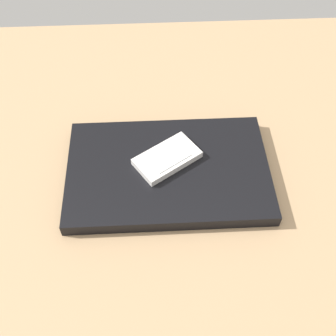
{
  "coord_description": "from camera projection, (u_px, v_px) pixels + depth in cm",
  "views": [
    {
      "loc": [
        -2.2,
        48.29,
        60.01
      ],
      "look_at": [
        -4.37,
        4.95,
        5.0
      ],
      "focal_mm": 45.5,
      "sensor_mm": 36.0,
      "label": 1
    }
  ],
  "objects": [
    {
      "name": "desk_surface",
      "position": [
        142.0,
        159.0,
        0.76
      ],
      "size": [
        120.0,
        80.0,
        3.0
      ],
      "primitive_type": "cube",
      "color": "tan",
      "rests_on": "ground"
    },
    {
      "name": "laptop_closed",
      "position": [
        168.0,
        171.0,
        0.71
      ],
      "size": [
        33.28,
        21.53,
        2.31
      ],
      "primitive_type": "cube",
      "rotation": [
        0.0,
        0.0,
        0.0
      ],
      "color": "black",
      "rests_on": "desk_surface"
    },
    {
      "name": "cell_phone_on_laptop",
      "position": [
        167.0,
        158.0,
        0.7
      ],
      "size": [
        11.93,
        10.68,
        1.34
      ],
      "color": "silver",
      "rests_on": "laptop_closed"
    }
  ]
}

